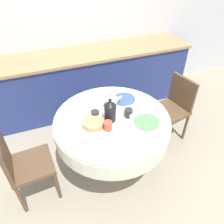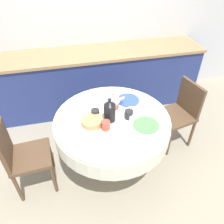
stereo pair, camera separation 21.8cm
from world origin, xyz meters
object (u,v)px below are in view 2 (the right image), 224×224
chair_right (22,155)px  teapot (113,101)px  chair_left (180,111)px  coffee_carafe (110,111)px

chair_right → teapot: teapot is taller
chair_left → chair_right: size_ratio=1.00×
chair_left → coffee_carafe: (-0.95, -0.22, 0.35)m
chair_right → coffee_carafe: 0.97m
chair_right → coffee_carafe: size_ratio=3.24×
chair_left → teapot: (-0.86, -0.02, 0.32)m
coffee_carafe → chair_left: bearing=13.3°
chair_left → teapot: size_ratio=4.22×
coffee_carafe → teapot: (0.08, 0.20, -0.03)m
chair_left → coffee_carafe: coffee_carafe is taller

